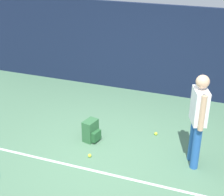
% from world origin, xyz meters
% --- Properties ---
extents(ground_plane, '(12.00, 12.00, 0.00)m').
position_xyz_m(ground_plane, '(0.00, 0.00, 0.00)').
color(ground_plane, '#4C7556').
extents(back_fence, '(10.00, 0.10, 2.24)m').
position_xyz_m(back_fence, '(0.00, 3.00, 1.12)').
color(back_fence, '#141E38').
rests_on(back_fence, ground).
extents(court_line, '(9.00, 0.05, 0.00)m').
position_xyz_m(court_line, '(0.00, -0.48, 0.00)').
color(court_line, white).
rests_on(court_line, ground).
extents(tennis_player, '(0.34, 0.51, 1.70)m').
position_xyz_m(tennis_player, '(1.56, 0.31, 0.97)').
color(tennis_player, '#2659A5').
rests_on(tennis_player, ground).
extents(backpack, '(0.34, 0.34, 0.44)m').
position_xyz_m(backpack, '(-0.43, 0.39, 0.21)').
color(backpack, '#2D6038').
rests_on(backpack, ground).
extents(tennis_ball_near_player, '(0.07, 0.07, 0.07)m').
position_xyz_m(tennis_ball_near_player, '(-0.24, -0.14, 0.03)').
color(tennis_ball_near_player, '#CCE033').
rests_on(tennis_ball_near_player, ground).
extents(tennis_ball_by_fence, '(0.07, 0.07, 0.07)m').
position_xyz_m(tennis_ball_by_fence, '(0.73, 1.00, 0.03)').
color(tennis_ball_by_fence, '#CCE033').
rests_on(tennis_ball_by_fence, ground).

